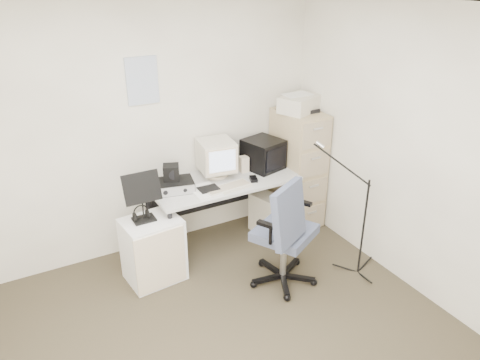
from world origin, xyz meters
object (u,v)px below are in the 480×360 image
desk (224,211)px  side_cart (153,250)px  office_chair (285,230)px  filing_cabinet (297,168)px

desk → side_cart: desk is taller
desk → side_cart: 0.91m
desk → side_cart: (-0.87, -0.26, -0.05)m
office_chair → side_cart: (-1.04, 0.63, -0.24)m
desk → office_chair: bearing=-79.5°
desk → side_cart: bearing=-163.4°
side_cart → filing_cabinet: bearing=3.5°
office_chair → filing_cabinet: bearing=21.3°
office_chair → desk: bearing=72.3°
filing_cabinet → office_chair: size_ratio=1.18×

